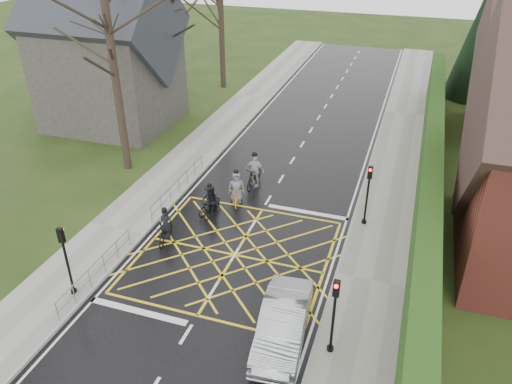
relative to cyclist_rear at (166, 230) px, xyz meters
The scene contains 20 objects.
ground 3.44m from the cyclist_rear, ahead, with size 120.00×120.00×0.00m, color black.
road 3.44m from the cyclist_rear, ahead, with size 9.00×80.00×0.01m, color black.
sidewalk_right 9.40m from the cyclist_rear, ahead, with size 3.00×80.00×0.15m, color gray.
sidewalk_left 2.65m from the cyclist_rear, behind, with size 3.00×80.00×0.15m, color gray.
stone_wall 12.63m from the cyclist_rear, 28.11° to the left, with size 0.50×38.00×0.70m, color slate.
hedge 12.72m from the cyclist_rear, 28.11° to the left, with size 0.90×38.00×2.80m, color #18330D.
conifer 29.88m from the cyclist_rear, 61.41° to the left, with size 4.60×4.60×10.00m.
church 16.27m from the cyclist_rear, 130.33° to the left, with size 8.80×7.80×11.00m.
tree_near 10.99m from the cyclist_rear, 133.31° to the left, with size 9.24×9.24×11.44m.
railing_south 3.77m from the cyclist_rear, 109.53° to the right, with size 0.05×5.04×1.03m.
railing_north 4.15m from the cyclist_rear, 107.68° to the left, with size 0.05×6.04×1.03m.
traffic_light_ne 9.51m from the cyclist_rear, 26.02° to the left, with size 0.24×0.31×3.21m.
traffic_light_se 9.56m from the cyclist_rear, 26.61° to the right, with size 0.24×0.31×3.21m.
traffic_light_sw 4.98m from the cyclist_rear, 110.61° to the right, with size 0.24×0.31×3.21m.
cyclist_rear is the anchor object (origin of this frame).
cyclist_back 2.91m from the cyclist_rear, 66.30° to the left, with size 0.75×1.64×1.62m.
cyclist_mid 3.09m from the cyclist_rear, 72.13° to the left, with size 1.08×1.77×1.63m.
cyclist_front 6.59m from the cyclist_rear, 70.50° to the left, with size 1.12×2.06×2.04m.
cyclist_lead 4.67m from the cyclist_rear, 66.47° to the left, with size 1.30×2.04×1.88m.
car 7.92m from the cyclist_rear, 31.52° to the right, with size 1.56×4.48×1.48m, color #A4A6AB.
Camera 1 is at (6.54, -16.59, 13.44)m, focal length 35.00 mm.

